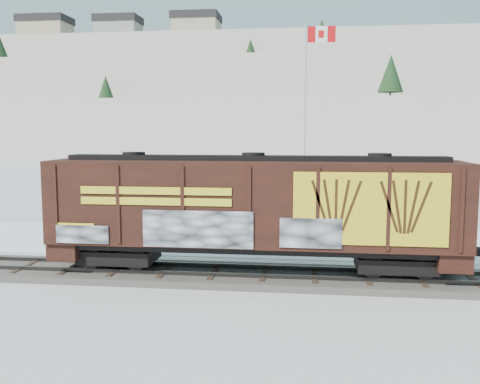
# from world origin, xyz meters

# --- Properties ---
(ground) EXTENTS (500.00, 500.00, 0.00)m
(ground) POSITION_xyz_m (0.00, 0.00, 0.00)
(ground) COLOR white
(ground) RESTS_ON ground
(rail_track) EXTENTS (50.00, 3.40, 0.43)m
(rail_track) POSITION_xyz_m (0.00, 0.00, 0.15)
(rail_track) COLOR #59544C
(rail_track) RESTS_ON ground
(parking_strip) EXTENTS (40.00, 8.00, 0.03)m
(parking_strip) POSITION_xyz_m (0.00, 7.50, 0.01)
(parking_strip) COLOR white
(parking_strip) RESTS_ON ground
(hillside) EXTENTS (360.00, 110.00, 93.00)m
(hillside) POSITION_xyz_m (-0.05, 139.79, 14.37)
(hillside) COLOR white
(hillside) RESTS_ON ground
(hopper_railcar) EXTENTS (16.08, 3.06, 4.54)m
(hopper_railcar) POSITION_xyz_m (3.56, -0.01, 2.94)
(hopper_railcar) COLOR black
(hopper_railcar) RESTS_ON rail_track
(flagpole) EXTENTS (2.30, 0.90, 12.68)m
(flagpole) POSITION_xyz_m (5.58, 14.12, 4.78)
(flagpole) COLOR silver
(flagpole) RESTS_ON ground
(car_silver) EXTENTS (4.27, 2.40, 1.37)m
(car_silver) POSITION_xyz_m (-4.75, 7.54, 0.72)
(car_silver) COLOR #B3B7BB
(car_silver) RESTS_ON parking_strip
(car_white) EXTENTS (4.72, 3.07, 1.47)m
(car_white) POSITION_xyz_m (1.57, 6.30, 0.76)
(car_white) COLOR silver
(car_white) RESTS_ON parking_strip
(car_dark) EXTENTS (5.16, 3.65, 1.39)m
(car_dark) POSITION_xyz_m (2.32, 6.37, 0.72)
(car_dark) COLOR black
(car_dark) RESTS_ON parking_strip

